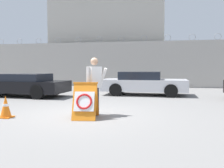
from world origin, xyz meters
TOP-DOWN VIEW (x-y plane):
  - ground_plane at (0.00, 0.00)m, footprint 90.00×90.00m
  - perimeter_wall at (-0.00, 11.15)m, footprint 36.00×0.30m
  - building_block at (-2.51, 15.44)m, footprint 9.50×6.50m
  - barricade_sign at (0.19, -0.56)m, footprint 0.77×0.93m
  - security_guard at (0.30, -0.02)m, footprint 0.58×0.59m
  - traffic_cone_near at (-2.09, -0.93)m, footprint 0.36×0.36m
  - parked_car_front_coupe at (-4.59, 3.88)m, footprint 4.74×2.08m
  - parked_car_rear_sedan at (1.28, 5.78)m, footprint 4.32×2.01m

SIDE VIEW (x-z plane):
  - ground_plane at x=0.00m, z-range 0.00..0.00m
  - traffic_cone_near at x=-2.09m, z-range 0.00..0.63m
  - barricade_sign at x=0.19m, z-range -0.01..1.03m
  - parked_car_front_coupe at x=-4.59m, z-range 0.02..1.14m
  - parked_car_rear_sedan at x=1.28m, z-range 0.01..1.22m
  - security_guard at x=0.30m, z-range 0.10..1.83m
  - perimeter_wall at x=0.00m, z-range -0.22..3.55m
  - building_block at x=-2.51m, z-range 0.00..7.26m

